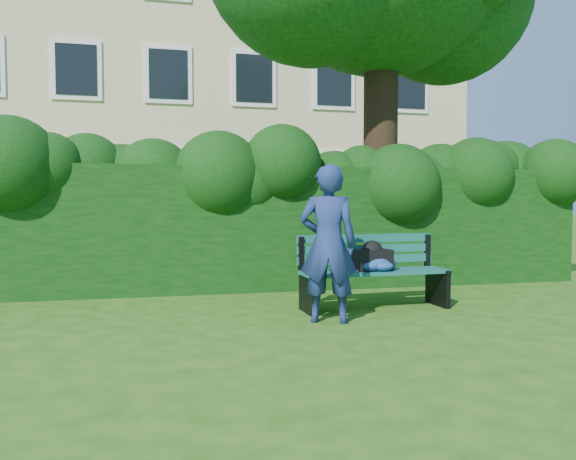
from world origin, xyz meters
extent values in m
plane|color=#1F530E|center=(0.00, 0.00, 0.00)|extent=(80.00, 80.00, 0.00)
cube|color=beige|center=(0.00, 14.00, 6.00)|extent=(16.00, 8.00, 12.00)
cube|color=white|center=(-3.60, 9.98, 2.00)|extent=(1.30, 0.08, 1.60)
cube|color=black|center=(-3.60, 9.94, 2.00)|extent=(1.05, 0.04, 1.35)
cube|color=white|center=(-1.20, 9.98, 2.00)|extent=(1.30, 0.08, 1.60)
cube|color=black|center=(-1.20, 9.94, 2.00)|extent=(1.05, 0.04, 1.35)
cube|color=white|center=(1.20, 9.98, 2.00)|extent=(1.30, 0.08, 1.60)
cube|color=black|center=(1.20, 9.94, 2.00)|extent=(1.05, 0.04, 1.35)
cube|color=white|center=(3.60, 9.98, 2.00)|extent=(1.30, 0.08, 1.60)
cube|color=black|center=(3.60, 9.94, 2.00)|extent=(1.05, 0.04, 1.35)
cube|color=white|center=(6.00, 9.98, 2.00)|extent=(1.30, 0.08, 1.60)
cube|color=black|center=(6.00, 9.94, 2.00)|extent=(1.05, 0.04, 1.35)
cube|color=white|center=(-3.60, 9.98, 4.80)|extent=(1.30, 0.08, 1.60)
cube|color=black|center=(-3.60, 9.94, 4.80)|extent=(1.05, 0.04, 1.35)
cube|color=white|center=(-1.20, 9.98, 4.80)|extent=(1.30, 0.08, 1.60)
cube|color=black|center=(-1.20, 9.94, 4.80)|extent=(1.05, 0.04, 1.35)
cube|color=white|center=(1.20, 9.98, 4.80)|extent=(1.30, 0.08, 1.60)
cube|color=black|center=(1.20, 9.94, 4.80)|extent=(1.05, 0.04, 1.35)
cube|color=white|center=(3.60, 9.98, 4.80)|extent=(1.30, 0.08, 1.60)
cube|color=black|center=(3.60, 9.94, 4.80)|extent=(1.05, 0.04, 1.35)
cube|color=white|center=(6.00, 9.98, 4.80)|extent=(1.30, 0.08, 1.60)
cube|color=black|center=(6.00, 9.94, 4.80)|extent=(1.05, 0.04, 1.35)
cube|color=black|center=(0.00, 2.20, 0.90)|extent=(10.00, 1.00, 1.80)
cylinder|color=black|center=(1.88, 2.24, 2.55)|extent=(0.53, 0.53, 5.10)
cube|color=#105053|center=(1.00, 0.04, 0.45)|extent=(1.81, 0.19, 0.04)
cube|color=#105053|center=(0.99, 0.16, 0.45)|extent=(1.81, 0.19, 0.04)
cube|color=#105053|center=(0.99, 0.28, 0.45)|extent=(1.81, 0.19, 0.04)
cube|color=#105053|center=(0.98, 0.40, 0.45)|extent=(1.81, 0.19, 0.04)
cube|color=#105053|center=(0.98, 0.48, 0.58)|extent=(1.81, 0.12, 0.10)
cube|color=#105053|center=(0.98, 0.49, 0.71)|extent=(1.81, 0.12, 0.10)
cube|color=#105053|center=(0.98, 0.50, 0.84)|extent=(1.81, 0.12, 0.10)
cube|color=black|center=(0.14, 0.18, 0.22)|extent=(0.08, 0.50, 0.44)
cube|color=black|center=(0.12, 0.44, 0.65)|extent=(0.06, 0.06, 0.45)
cube|color=black|center=(0.14, 0.13, 0.44)|extent=(0.08, 0.42, 0.05)
cube|color=black|center=(1.84, 0.26, 0.22)|extent=(0.08, 0.50, 0.44)
cube|color=black|center=(1.83, 0.52, 0.65)|extent=(0.06, 0.06, 0.45)
cube|color=black|center=(1.84, 0.21, 0.44)|extent=(0.08, 0.42, 0.05)
cube|color=white|center=(0.64, 0.16, 0.48)|extent=(0.19, 0.14, 0.02)
cube|color=black|center=(0.95, 0.22, 0.60)|extent=(0.46, 0.28, 0.25)
imported|color=navy|center=(0.22, -0.35, 0.85)|extent=(0.72, 0.59, 1.69)
camera|label=1|loc=(-1.57, -6.08, 1.31)|focal=35.00mm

